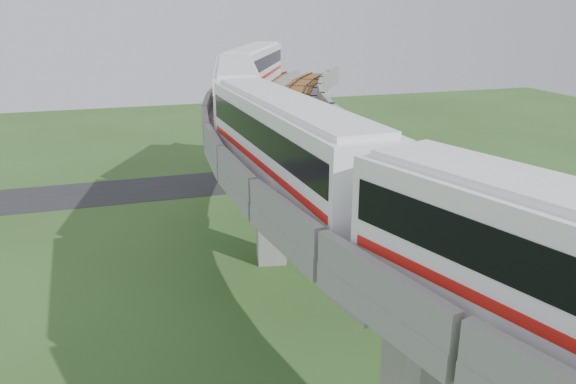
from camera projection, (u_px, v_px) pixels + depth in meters
name	position (u px, v px, depth m)	size (l,w,h in m)	color
ground	(305.00, 338.00, 31.36)	(160.00, 160.00, 0.00)	#304C1E
dirt_lot	(538.00, 317.00, 33.43)	(18.00, 26.00, 0.04)	gray
asphalt_road	(213.00, 183.00, 58.56)	(60.00, 8.00, 0.03)	#232326
viaduct	(376.00, 178.00, 29.55)	(19.58, 73.98, 11.40)	#99968E
metro_train	(296.00, 109.00, 30.56)	(12.18, 61.24, 3.64)	white
fence	(458.00, 301.00, 33.83)	(3.87, 38.73, 1.50)	#2D382D
tree_0	(342.00, 165.00, 55.79)	(2.66, 2.66, 3.70)	#382314
tree_1	(343.00, 184.00, 50.30)	(2.89, 2.89, 3.70)	#382314
tree_2	(345.00, 211.00, 44.57)	(2.49, 2.49, 3.18)	#382314
tree_3	(380.00, 246.00, 37.42)	(2.86, 2.86, 3.65)	#382314
tree_4	(425.00, 297.00, 32.27)	(1.90, 1.90, 2.57)	#382314
tree_5	(499.00, 367.00, 26.42)	(1.92, 1.92, 2.35)	#382314
car_dark	(471.00, 242.00, 42.53)	(1.70, 4.18, 1.21)	black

